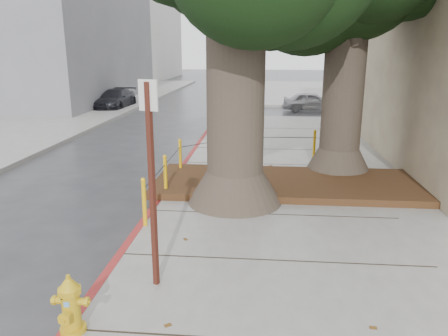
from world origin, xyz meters
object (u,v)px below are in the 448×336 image
object	(u,v)px
car_red	(439,102)
fire_hydrant	(71,304)
signpost	(152,174)
car_dark	(115,99)
car_silver	(312,102)

from	to	relation	value
car_red	fire_hydrant	bearing A→B (deg)	146.01
signpost	car_dark	world-z (taller)	signpost
car_dark	signpost	bearing A→B (deg)	-67.70
fire_hydrant	car_red	world-z (taller)	car_red
signpost	car_dark	distance (m)	20.70
car_red	car_dark	xyz separation A→B (m)	(-18.14, 0.08, -0.03)
fire_hydrant	car_red	size ratio (longest dim) A/B	0.20
car_silver	car_red	xyz separation A→B (m)	(6.85, -0.10, 0.05)
signpost	car_dark	xyz separation A→B (m)	(-7.18, 19.38, -1.20)
car_red	car_silver	bearing A→B (deg)	84.92
car_dark	car_silver	bearing A→B (deg)	2.04
fire_hydrant	car_silver	xyz separation A→B (m)	(4.83, 20.55, 0.03)
fire_hydrant	signpost	xyz separation A→B (m)	(0.72, 1.16, 1.26)
fire_hydrant	car_silver	distance (m)	21.11
signpost	car_red	world-z (taller)	signpost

